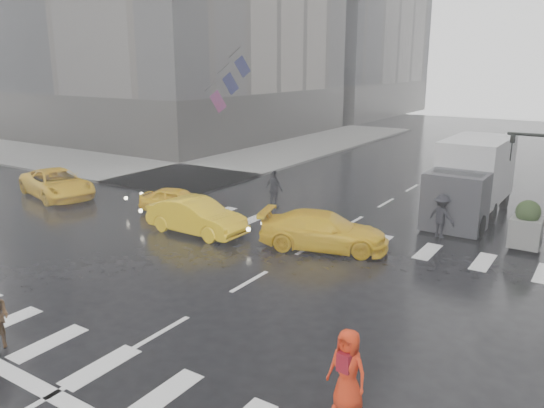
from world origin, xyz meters
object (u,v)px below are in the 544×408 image
Objects in this scene: pedestrian_orange at (348,370)px; box_truck at (471,177)px; taxi_front at (177,200)px; taxi_mid at (196,216)px.

pedestrian_orange is 15.83m from box_truck.
taxi_mid reaches higher than taxi_front.
taxi_mid is at bearing -138.93° from taxi_front.
taxi_front is at bearing -149.46° from box_truck.
pedestrian_orange is at bearing -124.20° from taxi_mid.
taxi_mid is 12.39m from box_truck.
taxi_mid is (2.83, -1.87, 0.12)m from taxi_front.
taxi_front is 0.80× the size of taxi_mid.
taxi_front is 13.56m from box_truck.
pedestrian_orange is at bearing -84.04° from box_truck.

